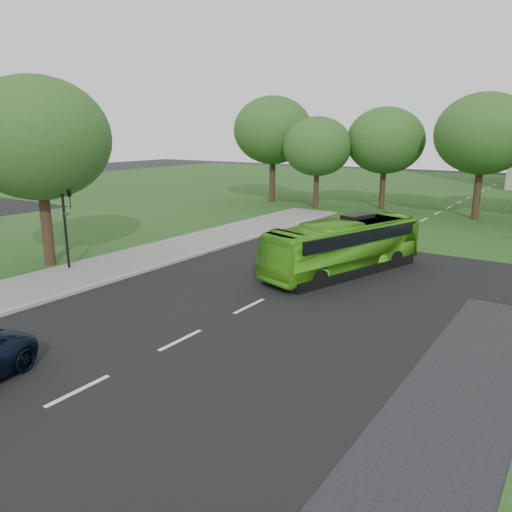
# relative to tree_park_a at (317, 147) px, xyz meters

# --- Properties ---
(ground) EXTENTS (160.00, 160.00, 0.00)m
(ground) POSITION_rel_tree_park_a_xyz_m (9.88, -26.74, -5.44)
(ground) COLOR black
(ground) RESTS_ON ground
(street_surfaces) EXTENTS (120.00, 120.00, 0.15)m
(street_surfaces) POSITION_rel_tree_park_a_xyz_m (9.50, -3.99, -5.42)
(street_surfaces) COLOR black
(street_surfaces) RESTS_ON ground
(tree_park_a) EXTENTS (6.04, 6.04, 8.02)m
(tree_park_a) POSITION_rel_tree_park_a_xyz_m (0.00, 0.00, 0.00)
(tree_park_a) COLOR black
(tree_park_a) RESTS_ON ground
(tree_park_b) EXTENTS (6.73, 6.73, 8.83)m
(tree_park_b) POSITION_rel_tree_park_a_xyz_m (5.01, 3.07, 0.51)
(tree_park_b) COLOR black
(tree_park_b) RESTS_ON ground
(tree_park_c) EXTENTS (7.27, 7.27, 9.66)m
(tree_park_c) POSITION_rel_tree_park_a_xyz_m (13.07, 1.97, 1.11)
(tree_park_c) COLOR black
(tree_park_c) RESTS_ON ground
(tree_park_f) EXTENTS (7.52, 7.52, 10.05)m
(tree_park_f) POSITION_rel_tree_park_a_xyz_m (-5.63, 1.60, 1.39)
(tree_park_f) COLOR black
(tree_park_f) RESTS_ON ground
(tree_side_near) EXTENTS (7.08, 7.08, 9.40)m
(tree_side_near) POSITION_rel_tree_park_a_xyz_m (-2.36, -25.25, 0.94)
(tree_side_near) COLOR black
(tree_side_near) RESTS_ON ground
(bus) EXTENTS (4.79, 9.56, 2.60)m
(bus) POSITION_rel_tree_park_a_xyz_m (10.88, -18.10, -4.14)
(bus) COLOR #4EB21E
(bus) RESTS_ON ground
(traffic_light) EXTENTS (0.73, 0.22, 4.46)m
(traffic_light) POSITION_rel_tree_park_a_xyz_m (-0.48, -25.38, -2.83)
(traffic_light) COLOR black
(traffic_light) RESTS_ON ground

